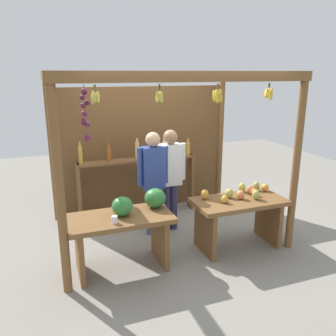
{
  "coord_description": "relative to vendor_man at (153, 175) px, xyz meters",
  "views": [
    {
      "loc": [
        -1.62,
        -4.63,
        2.39
      ],
      "look_at": [
        0.0,
        -0.21,
        1.08
      ],
      "focal_mm": 36.91,
      "sensor_mm": 36.0,
      "label": 1
    }
  ],
  "objects": [
    {
      "name": "market_stall",
      "position": [
        0.15,
        0.48,
        0.47
      ],
      "size": [
        3.14,
        2.21,
        2.41
      ],
      "color": "brown",
      "rests_on": "ground"
    },
    {
      "name": "vendor_man",
      "position": [
        0.0,
        0.0,
        0.0
      ],
      "size": [
        0.48,
        0.21,
        1.57
      ],
      "rotation": [
        0.0,
        0.0,
        -0.13
      ],
      "color": "#405672",
      "rests_on": "ground"
    },
    {
      "name": "ground_plane",
      "position": [
        0.15,
        -0.0,
        -0.94
      ],
      "size": [
        12.0,
        12.0,
        0.0
      ],
      "primitive_type": "plane",
      "color": "gray",
      "rests_on": "ground"
    },
    {
      "name": "vendor_woman",
      "position": [
        0.29,
        0.05,
        0.01
      ],
      "size": [
        0.48,
        0.21,
        1.58
      ],
      "rotation": [
        0.0,
        0.0,
        0.19
      ],
      "color": "#302E55",
      "rests_on": "ground"
    },
    {
      "name": "fruit_counter_left",
      "position": [
        -0.6,
        -0.77,
        -0.35
      ],
      "size": [
        1.3,
        0.64,
        0.96
      ],
      "color": "brown",
      "rests_on": "ground"
    },
    {
      "name": "bottle_shelf_unit",
      "position": [
        -0.02,
        0.78,
        -0.15
      ],
      "size": [
        2.02,
        0.22,
        1.35
      ],
      "color": "brown",
      "rests_on": "ground"
    },
    {
      "name": "fruit_counter_right",
      "position": [
        1.0,
        -0.78,
        -0.4
      ],
      "size": [
        1.27,
        0.64,
        0.85
      ],
      "color": "brown",
      "rests_on": "ground"
    }
  ]
}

